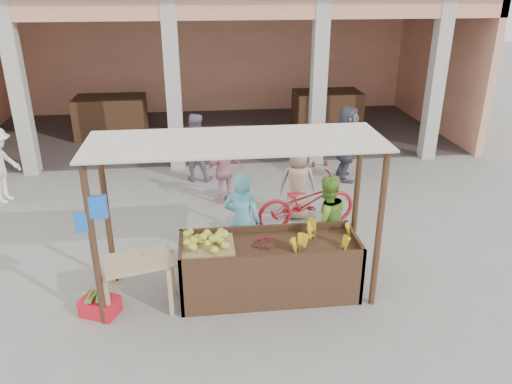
{
  "coord_description": "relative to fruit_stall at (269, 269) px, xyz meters",
  "views": [
    {
      "loc": [
        -0.43,
        -6.27,
        4.37
      ],
      "look_at": [
        0.45,
        1.2,
        1.14
      ],
      "focal_mm": 35.0,
      "sensor_mm": 36.0,
      "label": 1
    }
  ],
  "objects": [
    {
      "name": "produce_sacks",
      "position": [
        1.95,
        5.37,
        -0.12
      ],
      "size": [
        0.92,
        0.69,
        0.56
      ],
      "color": "maroon",
      "rests_on": "ground"
    },
    {
      "name": "shopper_f",
      "position": [
        -1.05,
        4.75,
        0.47
      ],
      "size": [
        0.93,
        0.67,
        1.73
      ],
      "primitive_type": "imported",
      "rotation": [
        0.0,
        0.0,
        2.91
      ],
      "color": "gray",
      "rests_on": "ground"
    },
    {
      "name": "side_table",
      "position": [
        -1.86,
        -0.13,
        0.23
      ],
      "size": [
        1.08,
        0.85,
        0.77
      ],
      "rotation": [
        0.0,
        0.0,
        0.25
      ],
      "color": "tan",
      "rests_on": "ground"
    },
    {
      "name": "red_crate",
      "position": [
        -2.43,
        -0.25,
        -0.27
      ],
      "size": [
        0.6,
        0.53,
        0.26
      ],
      "primitive_type": "cube",
      "rotation": [
        0.0,
        0.0,
        -0.42
      ],
      "color": "red",
      "rests_on": "ground"
    },
    {
      "name": "market_building",
      "position": [
        -0.45,
        8.93,
        2.3
      ],
      "size": [
        14.4,
        6.4,
        4.2
      ],
      "color": "#EC9F7B",
      "rests_on": "ground"
    },
    {
      "name": "ground",
      "position": [
        -0.5,
        0.0,
        -0.4
      ],
      "size": [
        60.0,
        60.0,
        0.0
      ],
      "primitive_type": "plane",
      "color": "gray",
      "rests_on": "ground"
    },
    {
      "name": "papaya_pile",
      "position": [
        -1.86,
        -0.13,
        0.48
      ],
      "size": [
        0.78,
        0.44,
        0.22
      ],
      "primitive_type": null,
      "color": "#569631",
      "rests_on": "side_table"
    },
    {
      "name": "melon_tray",
      "position": [
        -0.89,
        0.02,
        0.49
      ],
      "size": [
        0.75,
        0.65,
        0.2
      ],
      "color": "#9E8051",
      "rests_on": "fruit_stall"
    },
    {
      "name": "fruit_stall",
      "position": [
        0.0,
        0.0,
        0.0
      ],
      "size": [
        2.6,
        0.95,
        0.8
      ],
      "primitive_type": "cube",
      "color": "#452E1B",
      "rests_on": "ground"
    },
    {
      "name": "berry_heap",
      "position": [
        -0.02,
        0.01,
        0.47
      ],
      "size": [
        0.45,
        0.37,
        0.14
      ],
      "primitive_type": "ellipsoid",
      "color": "maroon",
      "rests_on": "fruit_stall"
    },
    {
      "name": "shopper_c",
      "position": [
        0.91,
        2.48,
        0.41
      ],
      "size": [
        0.86,
        0.64,
        1.62
      ],
      "primitive_type": "imported",
      "rotation": [
        0.0,
        0.0,
        2.96
      ],
      "color": "tan",
      "rests_on": "ground"
    },
    {
      "name": "motorcycle",
      "position": [
        1.0,
        2.07,
        0.13
      ],
      "size": [
        1.06,
        2.12,
        1.06
      ],
      "primitive_type": "imported",
      "rotation": [
        0.0,
        0.0,
        1.76
      ],
      "color": "maroon",
      "rests_on": "ground"
    },
    {
      "name": "banana_heap",
      "position": [
        0.82,
        0.0,
        0.49
      ],
      "size": [
        1.03,
        0.56,
        0.19
      ],
      "primitive_type": null,
      "color": "yellow",
      "rests_on": "fruit_stall"
    },
    {
      "name": "stall_awning",
      "position": [
        -0.51,
        0.06,
        1.58
      ],
      "size": [
        4.09,
        1.35,
        2.39
      ],
      "color": "#452E1B",
      "rests_on": "ground"
    },
    {
      "name": "vendor_green",
      "position": [
        1.02,
        0.74,
        0.41
      ],
      "size": [
        0.86,
        0.61,
        1.62
      ],
      "primitive_type": "imported",
      "rotation": [
        0.0,
        0.0,
        3.37
      ],
      "color": "#6DB033",
      "rests_on": "ground"
    },
    {
      "name": "shopper_b",
      "position": [
        -0.46,
        3.38,
        0.36
      ],
      "size": [
        1.0,
        0.75,
        1.52
      ],
      "primitive_type": "imported",
      "rotation": [
        0.0,
        0.0,
        3.49
      ],
      "color": "pink",
      "rests_on": "ground"
    },
    {
      "name": "vendor_blue",
      "position": [
        -0.33,
        0.79,
        0.47
      ],
      "size": [
        0.78,
        0.67,
        1.74
      ],
      "primitive_type": "imported",
      "rotation": [
        0.0,
        0.0,
        2.8
      ],
      "color": "#5DBCDD",
      "rests_on": "ground"
    },
    {
      "name": "shopper_d",
      "position": [
        2.42,
        4.39,
        0.52
      ],
      "size": [
        0.82,
        1.75,
        1.84
      ],
      "primitive_type": "imported",
      "rotation": [
        0.0,
        0.0,
        1.5
      ],
      "color": "#444450",
      "rests_on": "ground"
    },
    {
      "name": "plantain_bundle",
      "position": [
        -2.43,
        -0.25,
        -0.1
      ],
      "size": [
        0.4,
        0.28,
        0.08
      ],
      "primitive_type": null,
      "color": "#5A8530",
      "rests_on": "red_crate"
    }
  ]
}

